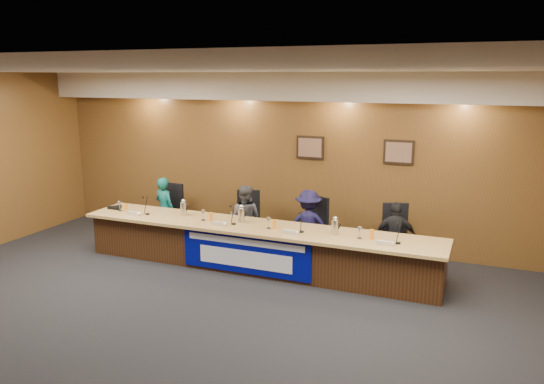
{
  "coord_description": "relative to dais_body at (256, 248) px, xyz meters",
  "views": [
    {
      "loc": [
        3.43,
        -5.22,
        3.13
      ],
      "look_at": [
        0.22,
        2.58,
        1.28
      ],
      "focal_mm": 35.0,
      "sensor_mm": 36.0,
      "label": 1
    }
  ],
  "objects": [
    {
      "name": "floor",
      "position": [
        0.0,
        -2.4,
        -0.35
      ],
      "size": [
        10.0,
        10.0,
        0.0
      ],
      "primitive_type": "plane",
      "color": "black",
      "rests_on": "ground"
    },
    {
      "name": "ceiling",
      "position": [
        0.0,
        -2.4,
        2.85
      ],
      "size": [
        10.0,
        8.0,
        0.04
      ],
      "primitive_type": "cube",
      "color": "silver",
      "rests_on": "wall_back"
    },
    {
      "name": "wall_back",
      "position": [
        0.0,
        1.6,
        1.25
      ],
      "size": [
        10.0,
        0.04,
        3.2
      ],
      "primitive_type": "cube",
      "color": "brown",
      "rests_on": "floor"
    },
    {
      "name": "soffit",
      "position": [
        0.0,
        1.35,
        2.6
      ],
      "size": [
        10.0,
        0.5,
        0.5
      ],
      "primitive_type": "cube",
      "color": "beige",
      "rests_on": "wall_back"
    },
    {
      "name": "dais_body",
      "position": [
        0.0,
        0.0,
        0.0
      ],
      "size": [
        6.0,
        0.8,
        0.7
      ],
      "primitive_type": "cube",
      "color": "#391F0E",
      "rests_on": "floor"
    },
    {
      "name": "dais_top",
      "position": [
        0.0,
        -0.05,
        0.38
      ],
      "size": [
        6.1,
        0.95,
        0.05
      ],
      "primitive_type": "cube",
      "color": "tan",
      "rests_on": "dais_body"
    },
    {
      "name": "banner",
      "position": [
        0.0,
        -0.41,
        0.03
      ],
      "size": [
        2.2,
        0.02,
        0.65
      ],
      "primitive_type": "cube",
      "color": "#02067A",
      "rests_on": "dais_body"
    },
    {
      "name": "banner_text_upper",
      "position": [
        0.0,
        -0.43,
        0.23
      ],
      "size": [
        2.0,
        0.01,
        0.1
      ],
      "primitive_type": "cube",
      "color": "silver",
      "rests_on": "banner"
    },
    {
      "name": "banner_text_lower",
      "position": [
        0.0,
        -0.43,
        -0.05
      ],
      "size": [
        1.6,
        0.01,
        0.28
      ],
      "primitive_type": "cube",
      "color": "silver",
      "rests_on": "banner"
    },
    {
      "name": "wall_photo_left",
      "position": [
        0.4,
        1.57,
        1.5
      ],
      "size": [
        0.52,
        0.04,
        0.42
      ],
      "primitive_type": "cube",
      "color": "black",
      "rests_on": "wall_back"
    },
    {
      "name": "wall_photo_right",
      "position": [
        2.0,
        1.57,
        1.5
      ],
      "size": [
        0.52,
        0.04,
        0.42
      ],
      "primitive_type": "cube",
      "color": "black",
      "rests_on": "wall_back"
    },
    {
      "name": "panelist_a",
      "position": [
        -2.25,
        0.73,
        0.27
      ],
      "size": [
        0.52,
        0.4,
        1.25
      ],
      "primitive_type": "imported",
      "rotation": [
        0.0,
        0.0,
        2.89
      ],
      "color": "#0E5A55",
      "rests_on": "floor"
    },
    {
      "name": "panelist_b",
      "position": [
        -0.54,
        0.73,
        0.27
      ],
      "size": [
        0.62,
        0.49,
        1.23
      ],
      "primitive_type": "imported",
      "rotation": [
        0.0,
        0.0,
        3.18
      ],
      "color": "#4B4C50",
      "rests_on": "floor"
    },
    {
      "name": "panelist_c",
      "position": [
        0.67,
        0.73,
        0.27
      ],
      "size": [
        0.88,
        0.63,
        1.24
      ],
      "primitive_type": "imported",
      "rotation": [
        0.0,
        0.0,
        3.38
      ],
      "color": "#131034",
      "rests_on": "floor"
    },
    {
      "name": "panelist_d",
      "position": [
        2.15,
        0.73,
        0.23
      ],
      "size": [
        0.73,
        0.41,
        1.17
      ],
      "primitive_type": "imported",
      "rotation": [
        0.0,
        0.0,
        3.34
      ],
      "color": "black",
      "rests_on": "floor"
    },
    {
      "name": "office_chair_a",
      "position": [
        -2.25,
        0.83,
        0.13
      ],
      "size": [
        0.5,
        0.5,
        0.08
      ],
      "primitive_type": "cube",
      "rotation": [
        0.0,
        0.0,
        -0.05
      ],
      "color": "black",
      "rests_on": "floor"
    },
    {
      "name": "office_chair_b",
      "position": [
        -0.54,
        0.83,
        0.13
      ],
      "size": [
        0.61,
        0.61,
        0.08
      ],
      "primitive_type": "cube",
      "rotation": [
        0.0,
        0.0,
        0.32
      ],
      "color": "black",
      "rests_on": "floor"
    },
    {
      "name": "office_chair_c",
      "position": [
        0.67,
        0.83,
        0.13
      ],
      "size": [
        0.63,
        0.63,
        0.08
      ],
      "primitive_type": "cube",
      "rotation": [
        0.0,
        0.0,
        -0.41
      ],
      "color": "black",
      "rests_on": "floor"
    },
    {
      "name": "office_chair_d",
      "position": [
        2.15,
        0.83,
        0.13
      ],
      "size": [
        0.61,
        0.61,
        0.08
      ],
      "primitive_type": "cube",
      "rotation": [
        0.0,
        0.0,
        0.33
      ],
      "color": "black",
      "rests_on": "floor"
    },
    {
      "name": "nameplate_a",
      "position": [
        -2.24,
        -0.29,
        0.45
      ],
      "size": [
        0.24,
        0.08,
        0.1
      ],
      "primitive_type": "cube",
      "rotation": [
        0.31,
        0.0,
        0.0
      ],
      "color": "white",
      "rests_on": "dais_top"
    },
    {
      "name": "microphone_a",
      "position": [
        -2.03,
        -0.13,
        0.41
      ],
      "size": [
        0.07,
        0.07,
        0.02
      ],
      "primitive_type": "cylinder",
      "color": "black",
      "rests_on": "dais_top"
    },
    {
      "name": "juice_glass_a",
      "position": [
        -2.49,
        -0.12,
        0.47
      ],
      "size": [
        0.06,
        0.06,
        0.15
      ],
      "primitive_type": "cylinder",
      "color": "orange",
      "rests_on": "dais_top"
    },
    {
      "name": "water_glass_a",
      "position": [
        -2.64,
        -0.1,
        0.49
      ],
      "size": [
        0.08,
        0.08,
        0.18
      ],
      "primitive_type": "cylinder",
      "color": "silver",
      "rests_on": "dais_top"
    },
    {
      "name": "nameplate_b",
      "position": [
        -0.55,
        -0.3,
        0.45
      ],
      "size": [
        0.24,
        0.08,
        0.1
      ],
      "primitive_type": "cube",
      "rotation": [
        0.31,
        0.0,
        0.0
      ],
      "color": "white",
      "rests_on": "dais_top"
    },
    {
      "name": "microphone_b",
      "position": [
        -0.34,
        -0.12,
        0.41
      ],
      "size": [
        0.07,
        0.07,
        0.02
      ],
      "primitive_type": "cylinder",
      "color": "black",
      "rests_on": "dais_top"
    },
    {
      "name": "juice_glass_b",
      "position": [
        -0.78,
        -0.09,
        0.47
      ],
      "size": [
        0.06,
        0.06,
        0.15
      ],
      "primitive_type": "cylinder",
      "color": "orange",
      "rests_on": "dais_top"
    },
    {
      "name": "water_glass_b",
      "position": [
        -0.93,
        -0.09,
        0.49
      ],
      "size": [
        0.08,
        0.08,
        0.18
      ],
      "primitive_type": "cylinder",
      "color": "silver",
      "rests_on": "dais_top"
    },
    {
      "name": "nameplate_c",
      "position": [
        0.7,
        -0.3,
        0.45
      ],
      "size": [
        0.24,
        0.08,
        0.1
      ],
      "primitive_type": "cube",
      "rotation": [
        0.31,
        0.0,
        0.0
      ],
      "color": "white",
      "rests_on": "dais_top"
    },
    {
      "name": "microphone_c",
      "position": [
        0.84,
        -0.12,
        0.41
      ],
      "size": [
        0.07,
        0.07,
        0.02
      ],
      "primitive_type": "cylinder",
      "color": "black",
      "rests_on": "dais_top"
    },
    {
      "name": "juice_glass_c",
      "position": [
        0.38,
        -0.1,
        0.47
      ],
      "size": [
        0.06,
        0.06,
        0.15
      ],
      "primitive_type": "cylinder",
      "color": "orange",
      "rests_on": "dais_top"
    },
    {
      "name": "water_glass_c",
      "position": [
        0.28,
        -0.12,
        0.49
      ],
      "size": [
        0.08,
        0.08,
        0.18
      ],
      "primitive_type": "cylinder",
      "color": "silver",
      "rests_on": "dais_top"
    },
    {
      "name": "nameplate_d",
      "position": [
        2.15,
        -0.3,
        0.45
      ],
      "size": [
        0.24,
        0.08,
        0.1
      ],
      "primitive_type": "cube",
      "rotation": [
        0.31,
        0.0,
        0.0
      ],
      "color": "white",
      "rests_on": "dais_top"
    },
    {
      "name": "microphone_d",
      "position": [
        2.32,
        -0.13,
        0.41
      ],
      "size": [
        0.07,
        0.07,
        0.02
      ],
      "primitive_type": "cylinder",
      "color": "black",
      "rests_on": "dais_top"
    },
    {
      "name": "juice_glass_d",
      "position": [
        1.92,
        -0.06,
        0.47
      ],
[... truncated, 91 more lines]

